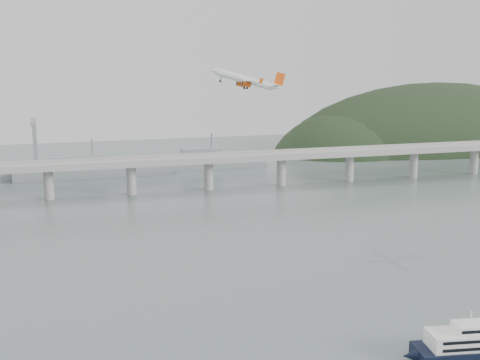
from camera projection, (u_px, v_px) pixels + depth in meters
name	position (u px, v px, depth m)	size (l,w,h in m)	color
ground	(283.00, 311.00, 224.77)	(900.00, 900.00, 0.00)	slate
bridge	(176.00, 165.00, 409.44)	(800.00, 22.00, 23.90)	#979895
headland	(446.00, 165.00, 617.68)	(365.00, 155.00, 156.00)	black
airliner	(248.00, 80.00, 279.33)	(34.37, 30.93, 11.64)	silver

